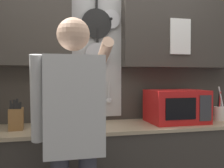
# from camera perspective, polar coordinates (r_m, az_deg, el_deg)

# --- Properties ---
(back_wall_unit) EXTENTS (3.09, 0.22, 2.35)m
(back_wall_unit) POSITION_cam_1_polar(r_m,az_deg,el_deg) (2.53, 1.31, 4.31)
(back_wall_unit) COLOR #38332D
(back_wall_unit) RESTS_ON ground_plane
(microwave) EXTENTS (0.53, 0.40, 0.31)m
(microwave) POSITION_cam_1_polar(r_m,az_deg,el_deg) (2.49, 14.45, -4.94)
(microwave) COLOR red
(microwave) RESTS_ON base_cabinet_counter
(knife_block) EXTENTS (0.12, 0.15, 0.26)m
(knife_block) POSITION_cam_1_polar(r_m,az_deg,el_deg) (2.23, -21.05, -7.36)
(knife_block) COLOR brown
(knife_block) RESTS_ON base_cabinet_counter
(utensil_crock) EXTENTS (0.12, 0.12, 0.34)m
(utensil_crock) POSITION_cam_1_polar(r_m,az_deg,el_deg) (2.76, 23.47, -6.02)
(utensil_crock) COLOR white
(utensil_crock) RESTS_ON base_cabinet_counter
(person) EXTENTS (0.54, 0.64, 1.73)m
(person) POSITION_cam_1_polar(r_m,az_deg,el_deg) (1.66, -8.78, -9.33)
(person) COLOR #383842
(person) RESTS_ON ground_plane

